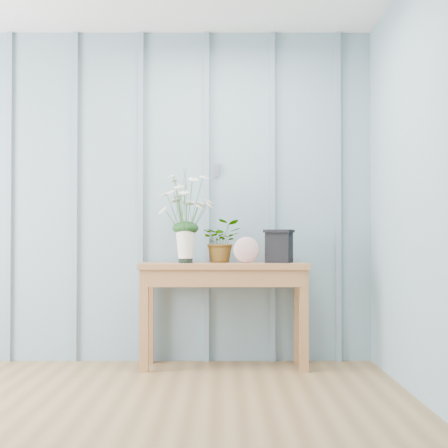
{
  "coord_description": "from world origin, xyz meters",
  "views": [
    {
      "loc": [
        0.88,
        -2.95,
        0.93
      ],
      "look_at": [
        0.88,
        1.94,
        1.03
      ],
      "focal_mm": 55.0,
      "sensor_mm": 36.0,
      "label": 1
    }
  ],
  "objects_px": {
    "daisy_vase": "(186,207)",
    "carved_box": "(279,246)",
    "sideboard": "(224,279)",
    "felt_disc_vessel": "(246,250)"
  },
  "relations": [
    {
      "from": "carved_box",
      "to": "sideboard",
      "type": "bearing_deg",
      "value": -176.48
    },
    {
      "from": "sideboard",
      "to": "felt_disc_vessel",
      "type": "xyz_separation_m",
      "value": [
        0.16,
        -0.02,
        0.21
      ]
    },
    {
      "from": "carved_box",
      "to": "felt_disc_vessel",
      "type": "bearing_deg",
      "value": -169.82
    },
    {
      "from": "daisy_vase",
      "to": "sideboard",
      "type": "bearing_deg",
      "value": 2.34
    },
    {
      "from": "felt_disc_vessel",
      "to": "carved_box",
      "type": "distance_m",
      "value": 0.24
    },
    {
      "from": "carved_box",
      "to": "daisy_vase",
      "type": "bearing_deg",
      "value": -176.96
    },
    {
      "from": "daisy_vase",
      "to": "carved_box",
      "type": "relative_size",
      "value": 2.69
    },
    {
      "from": "sideboard",
      "to": "felt_disc_vessel",
      "type": "relative_size",
      "value": 6.39
    },
    {
      "from": "daisy_vase",
      "to": "felt_disc_vessel",
      "type": "distance_m",
      "value": 0.54
    },
    {
      "from": "sideboard",
      "to": "carved_box",
      "type": "height_order",
      "value": "carved_box"
    }
  ]
}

